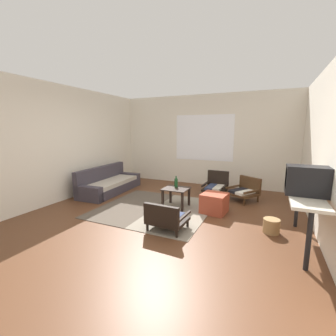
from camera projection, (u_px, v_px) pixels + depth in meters
name	position (u px, v px, depth m)	size (l,w,h in m)	color
ground_plane	(160.00, 218.00, 4.36)	(7.80, 7.80, 0.00)	#56331E
far_wall_with_window	(204.00, 140.00, 6.88)	(5.60, 0.13, 2.70)	silver
side_wall_right	(331.00, 152.00, 3.32)	(0.12, 6.60, 2.70)	silver
side_wall_left	(66.00, 143.00, 5.48)	(0.12, 6.60, 2.70)	silver
area_rug	(155.00, 208.00, 4.87)	(2.28, 2.21, 0.01)	#4C4238
couch	(109.00, 184.00, 6.18)	(0.84, 2.01, 0.68)	#38333D
coffee_table	(176.00, 192.00, 4.91)	(0.53, 0.50, 0.43)	black
armchair_by_window	(216.00, 185.00, 5.88)	(0.58, 0.64, 0.60)	black
armchair_striped_foreground	(166.00, 218.00, 3.79)	(0.65, 0.57, 0.50)	black
armchair_corner	(245.00, 190.00, 5.43)	(0.81, 0.80, 0.55)	#472D19
ottoman_orange	(214.00, 203.00, 4.62)	(0.48, 0.48, 0.40)	#993D28
console_shelf	(304.00, 199.00, 3.25)	(0.43, 1.49, 0.78)	beige
crt_television	(307.00, 181.00, 3.12)	(0.52, 0.33, 0.40)	black
clay_vase	(303.00, 182.00, 3.44)	(0.24, 0.24, 0.32)	brown
glass_bottle	(176.00, 183.00, 4.99)	(0.07, 0.07, 0.24)	#194723
wicker_basket	(271.00, 226.00, 3.73)	(0.26, 0.26, 0.23)	#9E7A4C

